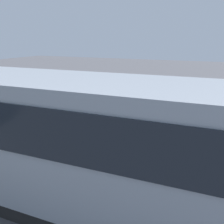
% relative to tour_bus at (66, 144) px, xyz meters
% --- Properties ---
extents(ground_plane, '(80.00, 80.00, 0.00)m').
position_rel_tour_bus_xyz_m(ground_plane, '(-1.80, -4.86, -1.65)').
color(ground_plane, '#4C4C51').
extents(tour_bus, '(10.99, 2.78, 3.25)m').
position_rel_tour_bus_xyz_m(tour_bus, '(0.00, 0.00, 0.00)').
color(tour_bus, '#8C939E').
rests_on(tour_bus, ground_plane).
extents(spectator_far_left, '(0.57, 0.32, 1.66)m').
position_rel_tour_bus_xyz_m(spectator_far_left, '(-1.25, -3.10, -0.67)').
color(spectator_far_left, black).
rests_on(spectator_far_left, ground_plane).
extents(spectator_left, '(0.57, 0.33, 1.71)m').
position_rel_tour_bus_xyz_m(spectator_left, '(-0.17, -3.07, -0.63)').
color(spectator_left, black).
rests_on(spectator_left, ground_plane).
extents(spectator_centre, '(0.57, 0.38, 1.75)m').
position_rel_tour_bus_xyz_m(spectator_centre, '(0.83, -3.02, -0.60)').
color(spectator_centre, '#473823').
rests_on(spectator_centre, ground_plane).
extents(spectator_right, '(0.58, 0.35, 1.75)m').
position_rel_tour_bus_xyz_m(spectator_right, '(1.95, -3.12, -0.60)').
color(spectator_right, black).
rests_on(spectator_right, ground_plane).
extents(parked_motorcycle_silver, '(2.05, 0.58, 0.99)m').
position_rel_tour_bus_xyz_m(parked_motorcycle_silver, '(-0.65, -2.46, -1.16)').
color(parked_motorcycle_silver, black).
rests_on(parked_motorcycle_silver, ground_plane).
extents(stunt_motorcycle, '(1.95, 0.92, 1.70)m').
position_rel_tour_bus_xyz_m(stunt_motorcycle, '(2.49, -6.89, -0.64)').
color(stunt_motorcycle, black).
rests_on(stunt_motorcycle, ground_plane).
extents(traffic_cone, '(0.34, 0.34, 0.63)m').
position_rel_tour_bus_xyz_m(traffic_cone, '(0.28, -5.77, -1.34)').
color(traffic_cone, orange).
rests_on(traffic_cone, ground_plane).
extents(bay_line_b, '(0.21, 3.79, 0.01)m').
position_rel_tour_bus_xyz_m(bay_line_b, '(-1.58, -5.42, -1.64)').
color(bay_line_b, white).
rests_on(bay_line_b, ground_plane).
extents(bay_line_c, '(0.21, 3.89, 0.01)m').
position_rel_tour_bus_xyz_m(bay_line_c, '(1.11, -5.42, -1.64)').
color(bay_line_c, white).
rests_on(bay_line_c, ground_plane).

